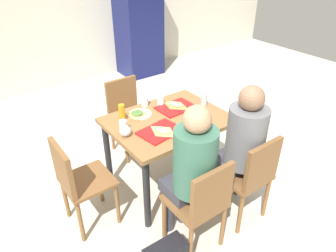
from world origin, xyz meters
TOP-DOWN VIEW (x-y plane):
  - ground_plane at (0.00, 0.00)m, footprint 10.00×10.00m
  - back_wall at (0.00, 3.20)m, footprint 10.00×0.10m
  - main_table at (0.00, 0.00)m, footprint 1.09×0.83m
  - chair_near_left at (-0.27, -0.80)m, footprint 0.40×0.40m
  - chair_near_right at (0.27, -0.80)m, footprint 0.40×0.40m
  - chair_far_side at (0.00, 0.80)m, footprint 0.40×0.40m
  - chair_left_end at (-0.93, 0.00)m, footprint 0.40×0.40m
  - person_in_red at (-0.27, -0.66)m, footprint 0.32×0.42m
  - person_in_brown_jacket at (0.27, -0.66)m, footprint 0.32×0.42m
  - tray_red_near at (-0.19, -0.15)m, footprint 0.39×0.31m
  - tray_red_far at (0.19, 0.12)m, footprint 0.37×0.27m
  - paper_plate_center at (-0.16, 0.23)m, footprint 0.22×0.22m
  - paper_plate_near_edge at (0.16, -0.23)m, footprint 0.22×0.22m
  - pizza_slice_a at (-0.18, -0.17)m, footprint 0.18×0.24m
  - pizza_slice_b at (0.20, 0.15)m, footprint 0.20×0.26m
  - pizza_slice_c at (-0.19, 0.23)m, footprint 0.23×0.23m
  - pizza_slice_d at (0.18, -0.25)m, footprint 0.18×0.17m
  - plastic_cup_a at (-0.03, 0.35)m, footprint 0.07×0.07m
  - plastic_cup_b at (0.03, -0.35)m, footprint 0.07×0.07m
  - plastic_cup_c at (-0.43, 0.06)m, footprint 0.07×0.07m
  - plastic_cup_d at (0.11, 0.27)m, footprint 0.07×0.07m
  - soda_can at (0.46, 0.02)m, footprint 0.07×0.07m
  - condiment_bottle at (-0.35, 0.23)m, footprint 0.06×0.06m
  - foil_bundle at (-0.46, -0.02)m, footprint 0.10×0.10m
  - drink_fridge at (1.45, 2.85)m, footprint 0.70×0.60m

SIDE VIEW (x-z plane):
  - ground_plane at x=0.00m, z-range -0.02..0.00m
  - chair_near_left at x=-0.27m, z-range 0.08..0.95m
  - chair_near_right at x=0.27m, z-range 0.08..0.95m
  - chair_far_side at x=0.00m, z-range 0.08..0.95m
  - chair_left_end at x=-0.93m, z-range 0.08..0.95m
  - main_table at x=0.00m, z-range 0.28..1.05m
  - person_in_red at x=-0.27m, z-range 0.12..1.40m
  - person_in_brown_jacket at x=0.27m, z-range 0.12..1.40m
  - paper_plate_center at x=-0.16m, z-range 0.77..0.78m
  - paper_plate_near_edge at x=0.16m, z-range 0.77..0.78m
  - tray_red_near at x=-0.19m, z-range 0.77..0.79m
  - tray_red_far at x=0.19m, z-range 0.77..0.79m
  - pizza_slice_c at x=-0.19m, z-range 0.78..0.80m
  - pizza_slice_d at x=0.18m, z-range 0.78..0.80m
  - pizza_slice_a at x=-0.18m, z-range 0.78..0.81m
  - pizza_slice_b at x=0.20m, z-range 0.78..0.81m
  - plastic_cup_a at x=-0.03m, z-range 0.77..0.87m
  - plastic_cup_b at x=0.03m, z-range 0.77..0.87m
  - plastic_cup_c at x=-0.43m, z-range 0.77..0.87m
  - plastic_cup_d at x=0.11m, z-range 0.77..0.87m
  - foil_bundle at x=-0.46m, z-range 0.77..0.87m
  - soda_can at x=0.46m, z-range 0.77..0.89m
  - condiment_bottle at x=-0.35m, z-range 0.77..0.93m
  - drink_fridge at x=1.45m, z-range 0.00..1.90m
  - back_wall at x=0.00m, z-range 0.00..2.80m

